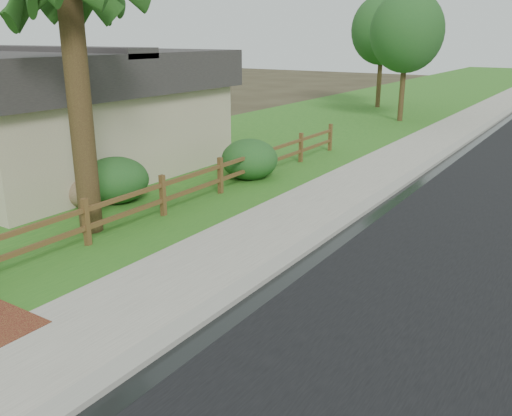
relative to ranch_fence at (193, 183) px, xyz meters
The scene contains 11 objects.
ground 7.37m from the ranch_fence, 60.64° to the right, with size 120.00×120.00×0.00m, color #322B1B.
sidewalk 28.73m from the ranch_fence, 84.61° to the left, with size 2.20×90.00×0.10m, color gray.
grass_strip 28.62m from the ranch_fence, 88.40° to the left, with size 1.60×90.00×0.06m, color #245E1B.
lawn_near 28.94m from the ranch_fence, 98.75° to the left, with size 9.00×90.00×0.04m, color #245E1B.
ranch_fence is the anchor object (origin of this frame).
house 7.57m from the ranch_fence, behind, with size 10.60×9.60×4.05m.
boulder 2.95m from the ranch_fence, 144.78° to the right, with size 1.20×0.90×0.80m, color brown.
shrub_b 2.17m from the ranch_fence, 154.95° to the right, with size 1.79×1.79×1.25m, color #1C4E20.
shrub_c 3.17m from the ranch_fence, 95.43° to the left, with size 1.78×1.78×1.29m, color #1C4E20.
tree_near_left 18.03m from the ranch_fence, 90.98° to the left, with size 3.72×3.72×6.60m.
tree_mid_left 23.08m from the ranch_fence, 98.61° to the left, with size 3.79×3.79×6.78m.
Camera 1 is at (5.37, -4.37, 4.38)m, focal length 38.00 mm.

